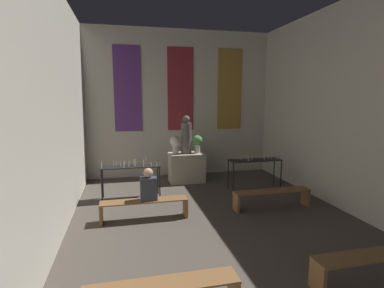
{
  "coord_description": "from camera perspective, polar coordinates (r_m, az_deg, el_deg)",
  "views": [
    {
      "loc": [
        -1.94,
        1.15,
        2.68
      ],
      "look_at": [
        0.0,
        9.53,
        1.35
      ],
      "focal_mm": 28.0,
      "sensor_mm": 36.0,
      "label": 1
    }
  ],
  "objects": [
    {
      "name": "altar",
      "position": [
        9.64,
        -1.08,
        -4.48
      ],
      "size": [
        1.11,
        0.71,
        0.93
      ],
      "color": "#ADA38E",
      "rests_on": "ground_plane"
    },
    {
      "name": "flower_vase_left",
      "position": [
        9.42,
        -3.22,
        0.22
      ],
      "size": [
        0.33,
        0.33,
        0.57
      ],
      "color": "beige",
      "rests_on": "altar"
    },
    {
      "name": "flower_vase_right",
      "position": [
        9.56,
        1.01,
        0.36
      ],
      "size": [
        0.33,
        0.33,
        0.57
      ],
      "color": "beige",
      "rests_on": "altar"
    },
    {
      "name": "statue",
      "position": [
        9.46,
        -1.09,
        1.49
      ],
      "size": [
        0.33,
        0.33,
        1.2
      ],
      "color": "#5B5651",
      "rests_on": "altar"
    },
    {
      "name": "wall_left",
      "position": [
        4.67,
        -28.74,
        5.16
      ],
      "size": [
        0.12,
        11.52,
        4.94
      ],
      "color": "beige",
      "rests_on": "ground_plane"
    },
    {
      "name": "pew_back_right",
      "position": [
        7.64,
        14.99,
        -9.42
      ],
      "size": [
        1.91,
        0.36,
        0.45
      ],
      "color": "brown",
      "rests_on": "ground_plane"
    },
    {
      "name": "person_seated",
      "position": [
        6.68,
        -8.28,
        -7.92
      ],
      "size": [
        0.36,
        0.24,
        0.72
      ],
      "color": "#383D47",
      "rests_on": "pew_back_left"
    },
    {
      "name": "pew_second_right",
      "position": [
        5.35,
        31.4,
        -18.62
      ],
      "size": [
        1.91,
        0.36,
        0.45
      ],
      "color": "brown",
      "rests_on": "ground_plane"
    },
    {
      "name": "wall_back",
      "position": [
        10.37,
        -2.28,
        7.79
      ],
      "size": [
        6.51,
        0.16,
        4.94
      ],
      "color": "beige",
      "rests_on": "ground_plane"
    },
    {
      "name": "pew_back_left",
      "position": [
        6.82,
        -9.05,
        -11.49
      ],
      "size": [
        1.91,
        0.36,
        0.45
      ],
      "color": "brown",
      "rests_on": "ground_plane"
    },
    {
      "name": "candle_rack_left",
      "position": [
        8.14,
        -11.6,
        -4.84
      ],
      "size": [
        1.54,
        0.48,
        1.09
      ],
      "color": "black",
      "rests_on": "ground_plane"
    },
    {
      "name": "candle_rack_right",
      "position": [
        8.95,
        11.88,
        -3.6
      ],
      "size": [
        1.54,
        0.48,
        1.09
      ],
      "color": "black",
      "rests_on": "ground_plane"
    }
  ]
}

